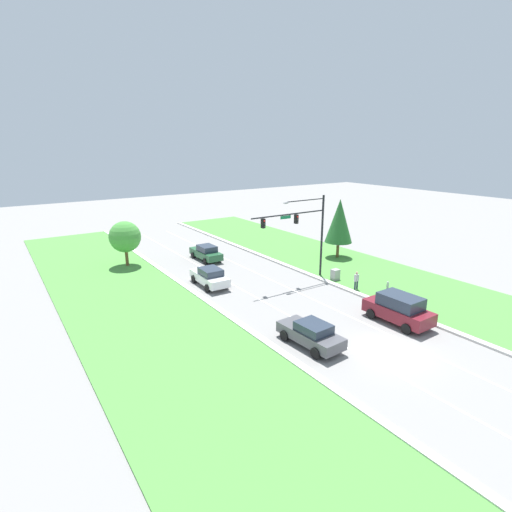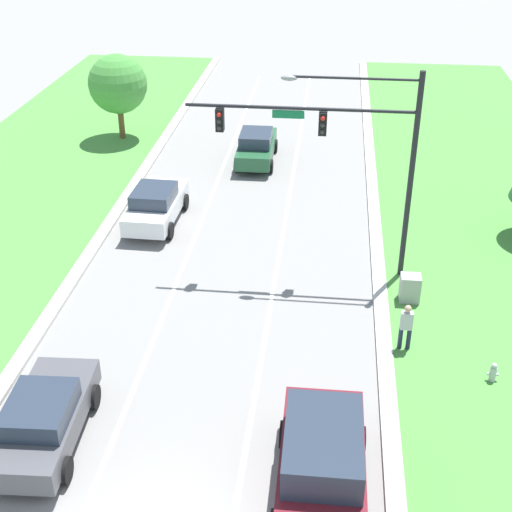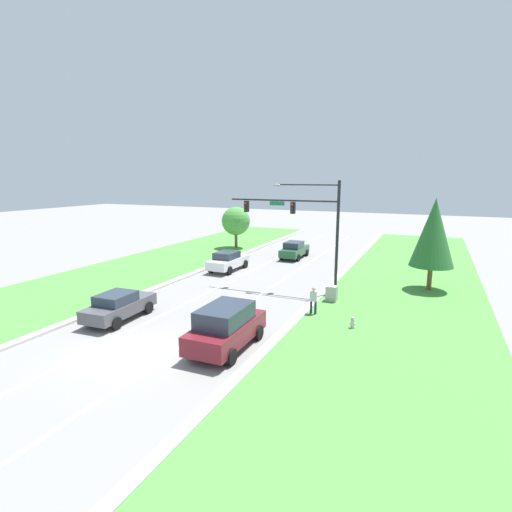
{
  "view_description": "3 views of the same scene",
  "coord_description": "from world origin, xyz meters",
  "views": [
    {
      "loc": [
        -18.93,
        -13.65,
        12.22
      ],
      "look_at": [
        0.14,
        14.74,
        2.55
      ],
      "focal_mm": 28.0,
      "sensor_mm": 36.0,
      "label": 1
    },
    {
      "loc": [
        3.64,
        -10.39,
        13.72
      ],
      "look_at": [
        1.27,
        10.66,
        1.86
      ],
      "focal_mm": 50.0,
      "sensor_mm": 36.0,
      "label": 2
    },
    {
      "loc": [
        12.29,
        -13.2,
        7.88
      ],
      "look_at": [
        0.41,
        13.27,
        2.16
      ],
      "focal_mm": 28.0,
      "sensor_mm": 36.0,
      "label": 3
    }
  ],
  "objects": [
    {
      "name": "fire_hydrant",
      "position": [
        8.77,
        7.06,
        0.34
      ],
      "size": [
        0.34,
        0.2,
        0.7
      ],
      "color": "#B7B7BC",
      "rests_on": "ground_plane"
    },
    {
      "name": "burgundy_suv",
      "position": [
        3.82,
        2.26,
        1.07
      ],
      "size": [
        2.28,
        4.78,
        2.08
      ],
      "rotation": [
        0.0,
        0.0,
        0.01
      ],
      "color": "maroon",
      "rests_on": "ground_plane"
    },
    {
      "name": "oak_near_left_tree",
      "position": [
        -7.99,
        26.47,
        3.1
      ],
      "size": [
        3.17,
        3.17,
        4.69
      ],
      "color": "brown",
      "rests_on": "ground_plane"
    },
    {
      "name": "forest_sedan",
      "position": [
        -0.2,
        23.92,
        0.84
      ],
      "size": [
        1.97,
        4.68,
        1.66
      ],
      "rotation": [
        0.0,
        0.0,
        0.01
      ],
      "color": "#235633",
      "rests_on": "ground_plane"
    },
    {
      "name": "graphite_sedan",
      "position": [
        -3.5,
        3.18,
        0.82
      ],
      "size": [
        2.19,
        4.58,
        1.59
      ],
      "rotation": [
        0.0,
        0.0,
        0.05
      ],
      "color": "#4C4C51",
      "rests_on": "ground_plane"
    },
    {
      "name": "traffic_signal_mast",
      "position": [
        4.14,
        13.08,
        5.16
      ],
      "size": [
        7.99,
        0.41,
        7.71
      ],
      "color": "black",
      "rests_on": "ground_plane"
    },
    {
      "name": "white_sedan",
      "position": [
        -3.66,
        16.44,
        0.85
      ],
      "size": [
        2.1,
        4.63,
        1.67
      ],
      "rotation": [
        0.0,
        0.0,
        -0.02
      ],
      "color": "white",
      "rests_on": "ground_plane"
    },
    {
      "name": "utility_cabinet",
      "position": [
        6.63,
        11.27,
        0.53
      ],
      "size": [
        0.7,
        0.6,
        1.06
      ],
      "color": "#9E9E99",
      "rests_on": "ground_plane"
    },
    {
      "name": "pedestrian",
      "position": [
        6.25,
        8.38,
        0.94
      ],
      "size": [
        0.4,
        0.22,
        1.69
      ],
      "rotation": [
        0.0,
        0.0,
        3.13
      ],
      "color": "#232842",
      "rests_on": "ground_plane"
    }
  ]
}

